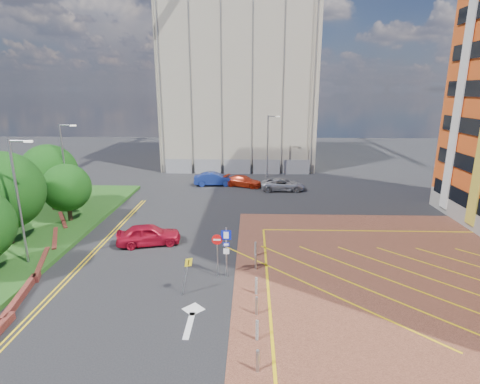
{
  "coord_description": "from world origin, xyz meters",
  "views": [
    {
      "loc": [
        1.99,
        -19.79,
        11.13
      ],
      "look_at": [
        1.23,
        4.1,
        4.56
      ],
      "focal_mm": 28.0,
      "sensor_mm": 36.0,
      "label": 1
    }
  ],
  "objects_px": {
    "lamp_back": "(268,144)",
    "car_silver_back": "(283,185)",
    "tree_c": "(67,188)",
    "warning_sign": "(186,272)",
    "car_blue_back": "(214,179)",
    "tree_d": "(49,172)",
    "lamp_left_far": "(65,166)",
    "car_red_back": "(243,181)",
    "sign_cluster": "(223,247)",
    "tree_b": "(3,191)",
    "lamp_left_near": "(19,198)",
    "car_red_left": "(149,235)"
  },
  "relations": [
    {
      "from": "sign_cluster",
      "to": "car_red_left",
      "type": "xyz_separation_m",
      "value": [
        -5.87,
        4.77,
        -1.17
      ]
    },
    {
      "from": "car_red_left",
      "to": "car_silver_back",
      "type": "bearing_deg",
      "value": -49.06
    },
    {
      "from": "car_red_left",
      "to": "tree_d",
      "type": "bearing_deg",
      "value": 42.49
    },
    {
      "from": "lamp_left_far",
      "to": "warning_sign",
      "type": "xyz_separation_m",
      "value": [
        12.86,
        -13.19,
        -3.23
      ]
    },
    {
      "from": "tree_c",
      "to": "car_silver_back",
      "type": "bearing_deg",
      "value": 31.25
    },
    {
      "from": "tree_c",
      "to": "sign_cluster",
      "type": "xyz_separation_m",
      "value": [
        13.8,
        -9.02,
        -1.24
      ]
    },
    {
      "from": "lamp_back",
      "to": "tree_d",
      "type": "bearing_deg",
      "value": -143.91
    },
    {
      "from": "tree_d",
      "to": "lamp_left_near",
      "type": "relative_size",
      "value": 0.76
    },
    {
      "from": "tree_d",
      "to": "car_red_back",
      "type": "distance_m",
      "value": 20.51
    },
    {
      "from": "tree_d",
      "to": "lamp_left_far",
      "type": "height_order",
      "value": "lamp_left_far"
    },
    {
      "from": "sign_cluster",
      "to": "lamp_left_far",
      "type": "bearing_deg",
      "value": 143.18
    },
    {
      "from": "lamp_back",
      "to": "tree_c",
      "type": "bearing_deg",
      "value": -134.32
    },
    {
      "from": "warning_sign",
      "to": "tree_d",
      "type": "bearing_deg",
      "value": 136.48
    },
    {
      "from": "sign_cluster",
      "to": "lamp_left_near",
      "type": "bearing_deg",
      "value": 175.44
    },
    {
      "from": "car_red_back",
      "to": "lamp_back",
      "type": "bearing_deg",
      "value": -13.46
    },
    {
      "from": "tree_d",
      "to": "car_blue_back",
      "type": "xyz_separation_m",
      "value": [
        14.01,
        10.62,
        -3.08
      ]
    },
    {
      "from": "tree_d",
      "to": "car_silver_back",
      "type": "xyz_separation_m",
      "value": [
        22.03,
        8.55,
        -3.18
      ]
    },
    {
      "from": "lamp_left_near",
      "to": "lamp_back",
      "type": "relative_size",
      "value": 1.0
    },
    {
      "from": "lamp_back",
      "to": "sign_cluster",
      "type": "distance_m",
      "value": 27.38
    },
    {
      "from": "lamp_back",
      "to": "car_silver_back",
      "type": "xyz_separation_m",
      "value": [
        1.45,
        -6.45,
        -3.67
      ]
    },
    {
      "from": "lamp_left_near",
      "to": "car_red_left",
      "type": "bearing_deg",
      "value": 28.72
    },
    {
      "from": "lamp_left_near",
      "to": "car_red_left",
      "type": "distance_m",
      "value": 8.72
    },
    {
      "from": "sign_cluster",
      "to": "car_red_back",
      "type": "relative_size",
      "value": 0.72
    },
    {
      "from": "lamp_back",
      "to": "sign_cluster",
      "type": "xyz_separation_m",
      "value": [
        -3.78,
        -27.02,
        -2.41
      ]
    },
    {
      "from": "tree_d",
      "to": "tree_b",
      "type": "bearing_deg",
      "value": -82.87
    },
    {
      "from": "car_blue_back",
      "to": "sign_cluster",
      "type": "bearing_deg",
      "value": -177.38
    },
    {
      "from": "car_red_left",
      "to": "tree_c",
      "type": "bearing_deg",
      "value": 47.86
    },
    {
      "from": "tree_c",
      "to": "warning_sign",
      "type": "distance_m",
      "value": 16.46
    },
    {
      "from": "tree_b",
      "to": "tree_c",
      "type": "relative_size",
      "value": 1.38
    },
    {
      "from": "car_blue_back",
      "to": "lamp_back",
      "type": "bearing_deg",
      "value": -60.68
    },
    {
      "from": "lamp_back",
      "to": "car_silver_back",
      "type": "distance_m",
      "value": 7.57
    },
    {
      "from": "car_red_left",
      "to": "car_silver_back",
      "type": "relative_size",
      "value": 0.93
    },
    {
      "from": "lamp_left_far",
      "to": "car_blue_back",
      "type": "relative_size",
      "value": 1.67
    },
    {
      "from": "lamp_left_near",
      "to": "car_blue_back",
      "type": "relative_size",
      "value": 1.67
    },
    {
      "from": "lamp_back",
      "to": "car_blue_back",
      "type": "xyz_separation_m",
      "value": [
        -6.57,
        -4.38,
        -3.57
      ]
    },
    {
      "from": "sign_cluster",
      "to": "warning_sign",
      "type": "bearing_deg",
      "value": -130.42
    },
    {
      "from": "sign_cluster",
      "to": "car_silver_back",
      "type": "distance_m",
      "value": 21.26
    },
    {
      "from": "tree_c",
      "to": "car_blue_back",
      "type": "xyz_separation_m",
      "value": [
        11.01,
        13.62,
        -2.4
      ]
    },
    {
      "from": "tree_c",
      "to": "car_red_back",
      "type": "relative_size",
      "value": 1.1
    },
    {
      "from": "lamp_left_near",
      "to": "car_silver_back",
      "type": "distance_m",
      "value": 26.83
    },
    {
      "from": "tree_d",
      "to": "tree_c",
      "type": "bearing_deg",
      "value": -45.0
    },
    {
      "from": "tree_b",
      "to": "tree_d",
      "type": "height_order",
      "value": "tree_b"
    },
    {
      "from": "car_red_back",
      "to": "car_silver_back",
      "type": "relative_size",
      "value": 0.9
    },
    {
      "from": "lamp_left_far",
      "to": "car_red_back",
      "type": "bearing_deg",
      "value": 35.98
    },
    {
      "from": "lamp_left_near",
      "to": "car_blue_back",
      "type": "bearing_deg",
      "value": 65.32
    },
    {
      "from": "lamp_back",
      "to": "car_silver_back",
      "type": "relative_size",
      "value": 1.62
    },
    {
      "from": "tree_d",
      "to": "warning_sign",
      "type": "relative_size",
      "value": 2.7
    },
    {
      "from": "car_silver_back",
      "to": "warning_sign",
      "type": "bearing_deg",
      "value": 161.43
    },
    {
      "from": "tree_d",
      "to": "car_red_left",
      "type": "distance_m",
      "value": 13.47
    },
    {
      "from": "tree_c",
      "to": "tree_d",
      "type": "distance_m",
      "value": 4.3
    }
  ]
}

